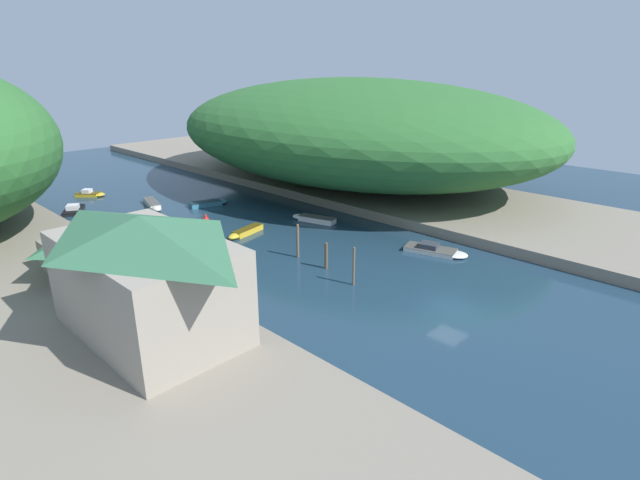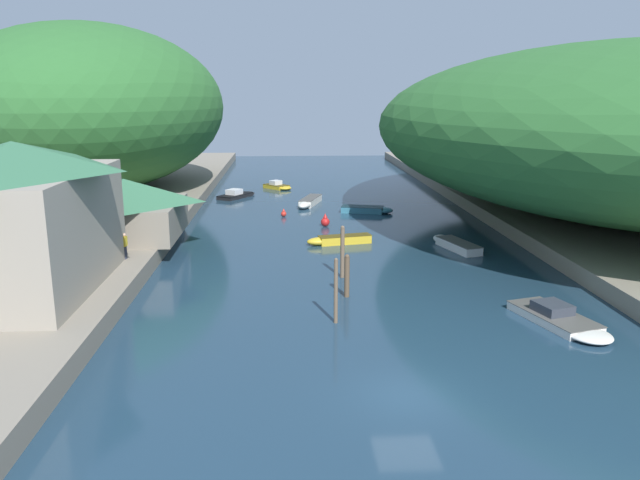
% 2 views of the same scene
% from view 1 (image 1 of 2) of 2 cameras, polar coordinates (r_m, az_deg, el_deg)
% --- Properties ---
extents(water_surface, '(130.00, 130.00, 0.00)m').
position_cam_1_polar(water_surface, '(59.47, -11.01, 1.80)').
color(water_surface, '#1E384C').
rests_on(water_surface, ground).
extents(right_bank, '(22.00, 120.00, 1.12)m').
position_cam_1_polar(right_bank, '(75.26, 4.35, 6.32)').
color(right_bank, gray).
rests_on(right_bank, ground).
extents(hillside_right, '(43.22, 60.50, 14.72)m').
position_cam_1_polar(hillside_right, '(75.78, 4.03, 12.51)').
color(hillside_right, '#2D662D').
rests_on(hillside_right, right_bank).
extents(waterfront_building, '(8.25, 13.91, 7.95)m').
position_cam_1_polar(waterfront_building, '(33.58, -19.27, -3.71)').
color(waterfront_building, gray).
rests_on(waterfront_building, left_bank).
extents(boathouse_shed, '(8.41, 9.14, 4.29)m').
position_cam_1_polar(boathouse_shed, '(45.94, -23.59, -0.49)').
color(boathouse_shed, gray).
rests_on(boathouse_shed, left_bank).
extents(boat_white_cruiser, '(5.31, 2.95, 0.61)m').
position_cam_1_polar(boat_white_cruiser, '(67.61, -12.48, 4.13)').
color(boat_white_cruiser, teal).
rests_on(boat_white_cruiser, water_surface).
extents(boat_far_upstream, '(4.49, 5.64, 0.99)m').
position_cam_1_polar(boat_far_upstream, '(70.79, -26.27, 3.23)').
color(boat_far_upstream, black).
rests_on(boat_far_upstream, water_surface).
extents(boat_navy_launch, '(5.25, 2.20, 0.65)m').
position_cam_1_polar(boat_navy_launch, '(55.21, -8.67, 0.89)').
color(boat_navy_launch, gold).
rests_on(boat_navy_launch, water_surface).
extents(boat_moored_right, '(3.03, 6.39, 0.72)m').
position_cam_1_polar(boat_moored_right, '(68.56, -18.53, 3.83)').
color(boat_moored_right, silver).
rests_on(boat_moored_right, water_surface).
extents(boat_far_right_bank, '(3.86, 4.07, 0.99)m').
position_cam_1_polar(boat_far_right_bank, '(77.77, -24.73, 4.81)').
color(boat_far_right_bank, gold).
rests_on(boat_far_right_bank, water_surface).
extents(boat_open_rowboat, '(2.85, 5.74, 0.65)m').
position_cam_1_polar(boat_open_rowboat, '(59.38, -0.92, 2.47)').
color(boat_open_rowboat, white).
rests_on(boat_open_rowboat, water_surface).
extents(boat_near_quay, '(3.78, 6.55, 0.94)m').
position_cam_1_polar(boat_near_quay, '(50.72, 13.16, -1.16)').
color(boat_near_quay, silver).
rests_on(boat_near_quay, water_surface).
extents(mooring_post_nearest, '(0.21, 0.21, 3.44)m').
position_cam_1_polar(mooring_post_nearest, '(42.03, 3.88, -2.99)').
color(mooring_post_nearest, brown).
rests_on(mooring_post_nearest, water_surface).
extents(mooring_post_second, '(0.30, 0.30, 2.54)m').
position_cam_1_polar(mooring_post_second, '(45.44, 0.71, -1.77)').
color(mooring_post_second, brown).
rests_on(mooring_post_second, water_surface).
extents(mooring_post_middle, '(0.27, 0.27, 3.38)m').
position_cam_1_polar(mooring_post_middle, '(47.93, -2.57, -0.09)').
color(mooring_post_middle, brown).
rests_on(mooring_post_middle, water_surface).
extents(channel_buoy_near, '(0.78, 0.78, 1.17)m').
position_cam_1_polar(channel_buoy_near, '(60.15, -12.92, 2.32)').
color(channel_buoy_near, red).
rests_on(channel_buoy_near, water_surface).
extents(channel_buoy_far, '(0.52, 0.52, 0.78)m').
position_cam_1_polar(channel_buoy_far, '(62.34, -18.07, 2.30)').
color(channel_buoy_far, red).
rests_on(channel_buoy_far, water_surface).
extents(person_on_quay, '(0.22, 0.38, 1.69)m').
position_cam_1_polar(person_on_quay, '(33.88, -10.49, -8.47)').
color(person_on_quay, '#282D3D').
rests_on(person_on_quay, left_bank).
extents(person_by_boathouse, '(0.27, 0.41, 1.69)m').
position_cam_1_polar(person_by_boathouse, '(41.27, -17.87, -3.83)').
color(person_by_boathouse, '#282D3D').
rests_on(person_by_boathouse, left_bank).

